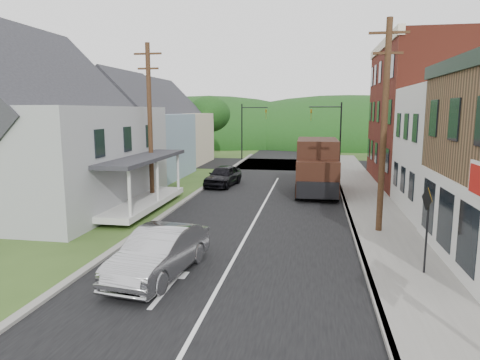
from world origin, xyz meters
The scene contains 22 objects.
ground centered at (0.00, 0.00, 0.00)m, with size 120.00×120.00×0.00m, color #2D4719.
road centered at (0.00, 10.00, 0.00)m, with size 9.00×90.00×0.02m, color black.
cross_road centered at (0.00, 27.00, 0.00)m, with size 60.00×9.00×0.02m, color black.
sidewalk_right centered at (5.90, 8.00, 0.07)m, with size 2.80×55.00×0.15m, color slate.
curb_right centered at (4.55, 8.00, 0.07)m, with size 0.20×55.00×0.15m, color slate.
curb_left centered at (-4.65, 8.00, 0.06)m, with size 0.30×55.00×0.12m, color slate.
storefront_red centered at (11.30, 17.00, 5.00)m, with size 8.00×12.00×10.00m, color maroon.
house_gray centered at (-12.00, 6.00, 4.23)m, with size 10.20×12.24×8.35m.
house_blue centered at (-11.00, 17.00, 3.69)m, with size 7.14×8.16×7.28m.
house_cream centered at (-11.50, 26.00, 3.69)m, with size 7.14×8.16×7.28m.
utility_pole_right centered at (5.60, 3.50, 4.66)m, with size 1.60×0.26×9.00m.
utility_pole_left centered at (-6.50, 8.00, 4.66)m, with size 1.60×0.26×9.00m.
traffic_signal_right centered at (4.30, 23.50, 3.76)m, with size 2.87×0.20×6.00m.
traffic_signal_left centered at (-4.30, 30.50, 3.76)m, with size 2.87×0.20×6.00m.
tree_left_b centered at (-17.00, 12.00, 4.88)m, with size 4.80×4.80×6.94m.
tree_left_c centered at (-19.00, 20.00, 5.94)m, with size 5.80×5.80×8.41m.
tree_left_d centered at (-9.00, 32.00, 4.88)m, with size 4.80×4.80×6.94m.
forested_ridge centered at (0.00, 55.00, 0.00)m, with size 90.00×30.00×16.00m, color black.
silver_sedan centered at (-2.06, -2.74, 0.77)m, with size 1.63×4.68×1.54m, color #A3A4A8.
dark_sedan centered at (-3.53, 13.88, 0.73)m, with size 1.72×4.28×1.46m, color black.
delivery_van centered at (2.96, 12.13, 1.76)m, with size 2.65×6.25×3.47m.
warning_sign centered at (6.30, -1.36, 1.94)m, with size 0.17×0.77×2.81m.
Camera 1 is at (2.73, -15.25, 5.30)m, focal length 32.00 mm.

